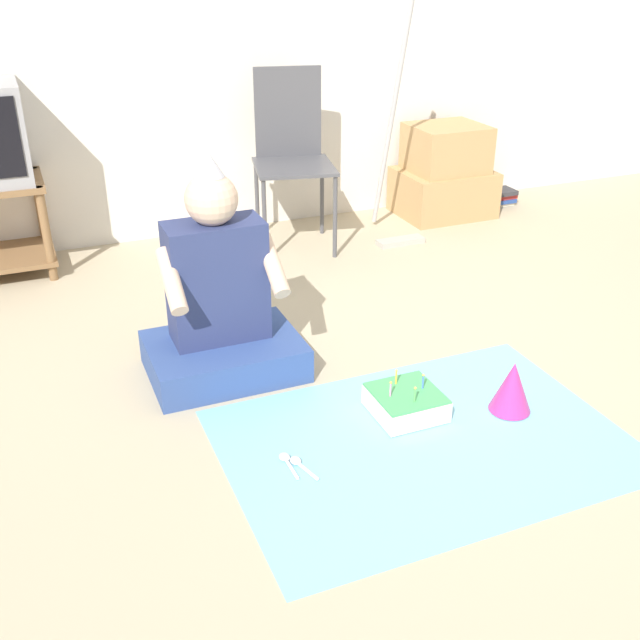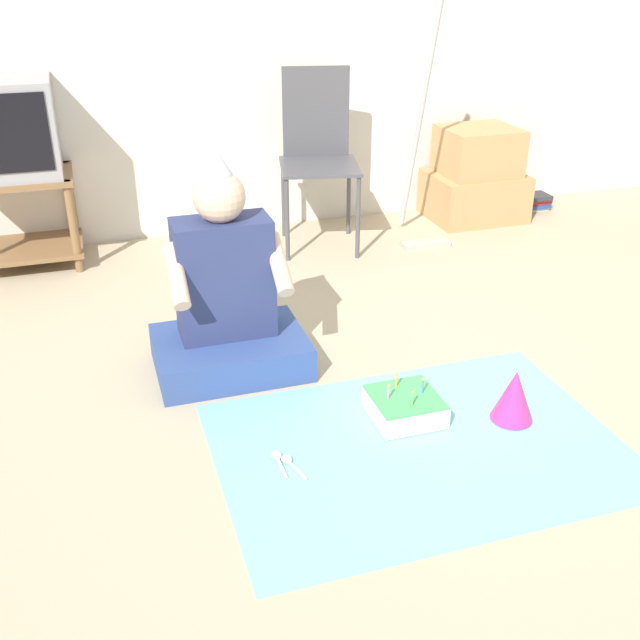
# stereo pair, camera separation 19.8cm
# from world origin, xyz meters

# --- Properties ---
(ground_plane) EXTENTS (16.00, 16.00, 0.00)m
(ground_plane) POSITION_xyz_m (0.00, 0.00, 0.00)
(ground_plane) COLOR tan
(wall_back) EXTENTS (6.40, 0.06, 2.55)m
(wall_back) POSITION_xyz_m (0.00, 2.28, 1.27)
(wall_back) COLOR silver
(wall_back) RESTS_ON ground_plane
(folding_chair) EXTENTS (0.51, 0.51, 0.96)m
(folding_chair) POSITION_xyz_m (0.03, 1.90, 0.55)
(folding_chair) COLOR #4C4C51
(folding_chair) RESTS_ON ground_plane
(cardboard_box_stack) EXTENTS (0.56, 0.46, 0.56)m
(cardboard_box_stack) POSITION_xyz_m (1.09, 1.99, 0.26)
(cardboard_box_stack) COLOR tan
(cardboard_box_stack) RESTS_ON ground_plane
(dust_mop) EXTENTS (0.28, 0.40, 1.33)m
(dust_mop) POSITION_xyz_m (0.59, 1.71, 0.40)
(dust_mop) COLOR #B2ADA3
(dust_mop) RESTS_ON ground_plane
(book_pile) EXTENTS (0.20, 0.15, 0.10)m
(book_pile) POSITION_xyz_m (1.55, 2.01, 0.05)
(book_pile) COLOR beige
(book_pile) RESTS_ON ground_plane
(person_seated) EXTENTS (0.60, 0.44, 0.88)m
(person_seated) POSITION_xyz_m (-0.75, 0.62, 0.28)
(person_seated) COLOR #334C8C
(person_seated) RESTS_ON ground_plane
(party_cloth) EXTENTS (1.37, 0.97, 0.01)m
(party_cloth) POSITION_xyz_m (-0.25, -0.14, 0.00)
(party_cloth) COLOR #7FC6E0
(party_cloth) RESTS_ON ground_plane
(birthday_cake) EXTENTS (0.24, 0.24, 0.15)m
(birthday_cake) POSITION_xyz_m (-0.23, 0.04, 0.05)
(birthday_cake) COLOR #F4E0C6
(birthday_cake) RESTS_ON party_cloth
(party_hat_blue) EXTENTS (0.15, 0.15, 0.20)m
(party_hat_blue) POSITION_xyz_m (0.14, -0.08, 0.10)
(party_hat_blue) COLOR #CC338C
(party_hat_blue) RESTS_ON party_cloth
(plastic_spoon_near) EXTENTS (0.04, 0.15, 0.01)m
(plastic_spoon_near) POSITION_xyz_m (-0.73, -0.06, 0.01)
(plastic_spoon_near) COLOR white
(plastic_spoon_near) RESTS_ON party_cloth
(plastic_spoon_far) EXTENTS (0.06, 0.14, 0.01)m
(plastic_spoon_far) POSITION_xyz_m (-0.70, -0.09, 0.01)
(plastic_spoon_far) COLOR white
(plastic_spoon_far) RESTS_ON party_cloth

